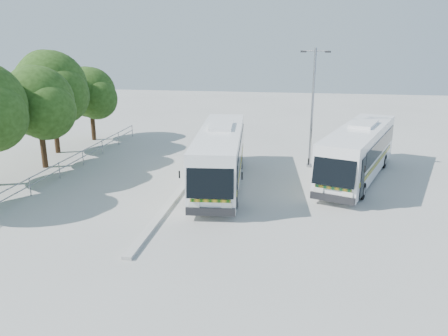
% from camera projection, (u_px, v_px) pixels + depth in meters
% --- Properties ---
extents(ground, '(100.00, 100.00, 0.00)m').
position_uv_depth(ground, '(215.00, 207.00, 21.70)').
color(ground, '#ADADA7').
rests_on(ground, ground).
extents(kerb_divider, '(0.40, 16.00, 0.15)m').
position_uv_depth(kerb_divider, '(181.00, 190.00, 23.93)').
color(kerb_divider, '#B2B2AD').
rests_on(kerb_divider, ground).
extents(railing, '(0.06, 22.00, 1.00)m').
position_uv_depth(railing, '(67.00, 162.00, 26.83)').
color(railing, gray).
rests_on(railing, ground).
extents(tree_far_c, '(4.97, 4.69, 6.49)m').
position_uv_depth(tree_far_c, '(39.00, 102.00, 27.21)').
color(tree_far_c, '#382314').
rests_on(tree_far_c, ground).
extents(tree_far_d, '(5.62, 5.30, 7.33)m').
position_uv_depth(tree_far_d, '(52.00, 86.00, 30.74)').
color(tree_far_d, '#382314').
rests_on(tree_far_d, ground).
extents(tree_far_e, '(4.54, 4.28, 5.92)m').
position_uv_depth(tree_far_e, '(91.00, 93.00, 35.16)').
color(tree_far_e, '#382314').
rests_on(tree_far_e, ground).
extents(coach_main, '(3.30, 11.42, 3.13)m').
position_uv_depth(coach_main, '(220.00, 155.00, 24.66)').
color(coach_main, white).
rests_on(coach_main, ground).
extents(coach_adjacent, '(5.70, 11.13, 3.06)m').
position_uv_depth(coach_adjacent, '(358.00, 151.00, 25.65)').
color(coach_adjacent, white).
rests_on(coach_adjacent, ground).
extents(lamppost, '(1.80, 0.69, 7.52)m').
position_uv_depth(lamppost, '(313.00, 103.00, 27.33)').
color(lamppost, '#909298').
rests_on(lamppost, ground).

